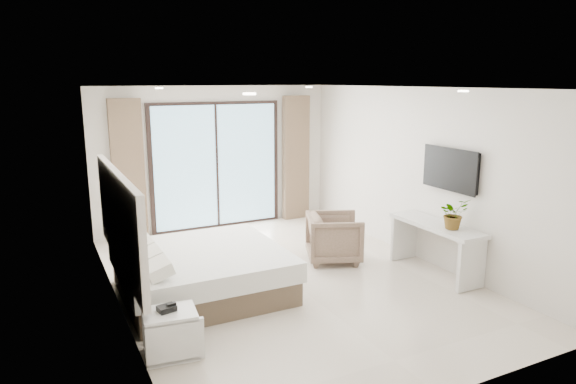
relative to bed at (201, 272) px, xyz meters
name	(u,v)px	position (x,y,z in m)	size (l,w,h in m)	color
ground	(289,280)	(1.26, -0.10, -0.31)	(6.20, 6.20, 0.00)	beige
room_shell	(254,164)	(1.06, 0.65, 1.27)	(4.62, 6.22, 2.72)	silver
bed	(201,272)	(0.00, 0.00, 0.00)	(2.10, 2.00, 0.73)	brown
nightstand	(170,334)	(-0.76, -1.40, -0.06)	(0.58, 0.50, 0.49)	silver
phone	(167,308)	(-0.78, -1.37, 0.21)	(0.18, 0.14, 0.06)	black
console_desk	(436,237)	(3.30, -0.83, 0.25)	(0.49, 1.57, 0.77)	silver
plant	(453,217)	(3.30, -1.14, 0.63)	(0.39, 0.43, 0.34)	#33662D
armchair	(334,235)	(2.26, 0.30, 0.11)	(0.80, 0.75, 0.83)	#856557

